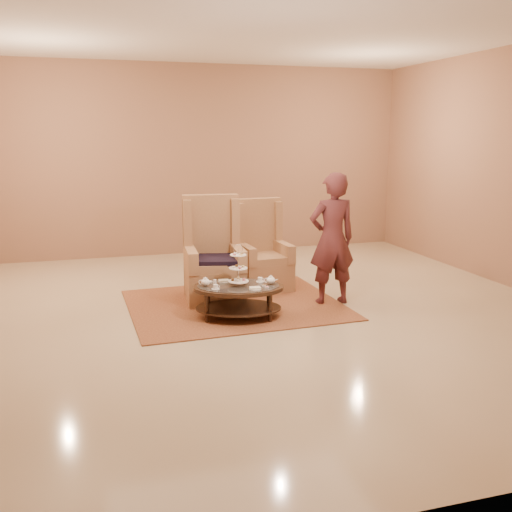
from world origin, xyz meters
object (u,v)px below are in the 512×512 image
object	(u,v)px
tea_table	(238,291)
armchair_right	(262,259)
armchair_left	(213,265)
person	(332,239)

from	to	relation	value
tea_table	armchair_right	size ratio (longest dim) A/B	0.97
tea_table	armchair_right	distance (m)	1.47
tea_table	armchair_right	bearing A→B (deg)	76.22
tea_table	armchair_right	xyz separation A→B (m)	(0.69, 1.29, 0.10)
armchair_left	armchair_right	world-z (taller)	armchair_left
tea_table	person	world-z (taller)	person
tea_table	person	distance (m)	1.49
tea_table	armchair_right	world-z (taller)	armchair_right
armchair_left	armchair_right	size ratio (longest dim) A/B	1.09
person	armchair_left	bearing A→B (deg)	-23.82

